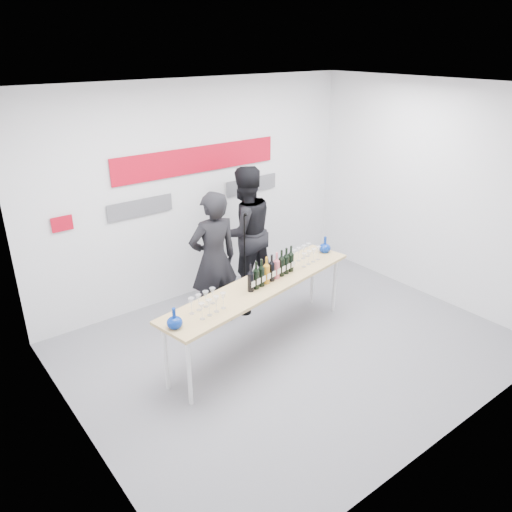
# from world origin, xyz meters

# --- Properties ---
(ground) EXTENTS (5.00, 5.00, 0.00)m
(ground) POSITION_xyz_m (0.00, 0.00, 0.00)
(ground) COLOR slate
(ground) RESTS_ON ground
(back_wall) EXTENTS (5.00, 0.04, 3.00)m
(back_wall) POSITION_xyz_m (0.00, 2.00, 1.50)
(back_wall) COLOR silver
(back_wall) RESTS_ON ground
(signage) EXTENTS (3.38, 0.02, 0.79)m
(signage) POSITION_xyz_m (-0.06, 1.97, 1.81)
(signage) COLOR #B0071B
(signage) RESTS_ON back_wall
(tasting_table) EXTENTS (2.82, 1.04, 0.83)m
(tasting_table) POSITION_xyz_m (-0.26, 0.27, 0.77)
(tasting_table) COLOR tan
(tasting_table) RESTS_ON ground
(wine_bottles) EXTENTS (0.80, 0.22, 0.33)m
(wine_bottles) POSITION_xyz_m (-0.11, 0.27, 1.00)
(wine_bottles) COLOR black
(wine_bottles) RESTS_ON tasting_table
(decanter_left) EXTENTS (0.16, 0.16, 0.21)m
(decanter_left) POSITION_xyz_m (-1.52, 0.04, 0.94)
(decanter_left) COLOR navy
(decanter_left) RESTS_ON tasting_table
(decanter_right) EXTENTS (0.16, 0.16, 0.21)m
(decanter_right) POSITION_xyz_m (1.00, 0.50, 0.94)
(decanter_right) COLOR navy
(decanter_right) RESTS_ON tasting_table
(glasses_left) EXTENTS (0.39, 0.27, 0.18)m
(glasses_left) POSITION_xyz_m (-1.09, 0.12, 0.92)
(glasses_left) COLOR silver
(glasses_left) RESTS_ON tasting_table
(glasses_right) EXTENTS (0.39, 0.27, 0.18)m
(glasses_right) POSITION_xyz_m (0.59, 0.42, 0.92)
(glasses_right) COLOR silver
(glasses_right) RESTS_ON tasting_table
(presenter_left) EXTENTS (0.69, 0.50, 1.79)m
(presenter_left) POSITION_xyz_m (-0.39, 1.06, 0.89)
(presenter_left) COLOR black
(presenter_left) RESTS_ON ground
(presenter_right) EXTENTS (0.98, 0.80, 1.88)m
(presenter_right) POSITION_xyz_m (0.43, 1.52, 0.94)
(presenter_right) COLOR black
(presenter_right) RESTS_ON ground
(mic_stand) EXTENTS (0.17, 0.17, 1.45)m
(mic_stand) POSITION_xyz_m (0.05, 1.01, 0.44)
(mic_stand) COLOR black
(mic_stand) RESTS_ON ground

